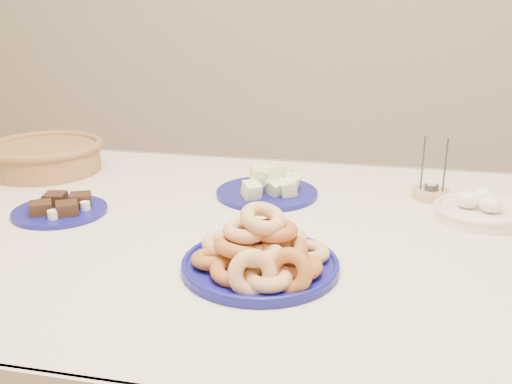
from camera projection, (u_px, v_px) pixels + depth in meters
dining_table at (261, 273)px, 1.26m from camera, size 1.71×1.11×0.75m
donut_platter at (261, 255)px, 1.03m from camera, size 0.34×0.34×0.13m
melon_plate at (269, 187)px, 1.42m from camera, size 0.29×0.29×0.09m
brownie_plate at (60, 208)px, 1.31m from camera, size 0.27×0.27×0.04m
wicker_basket at (45, 156)px, 1.62m from camera, size 0.42×0.42×0.09m
candle_holder at (431, 192)px, 1.41m from camera, size 0.11×0.11×0.15m
egg_bowl at (479, 210)px, 1.28m from camera, size 0.23×0.23×0.07m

